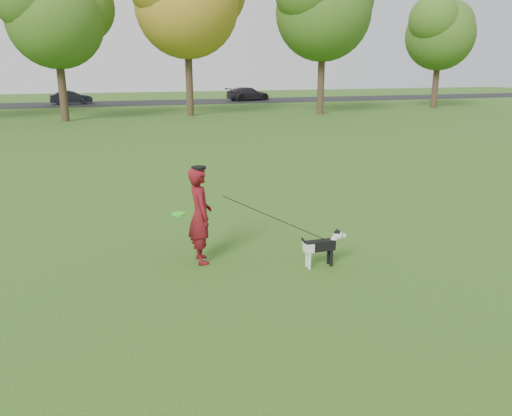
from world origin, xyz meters
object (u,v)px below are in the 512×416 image
object	(u,v)px
dog	(323,244)
car_right	(248,94)
car_mid	(71,97)
man	(200,215)

from	to	relation	value
dog	car_right	distance (m)	42.04
dog	car_mid	distance (m)	40.94
car_right	man	bearing A→B (deg)	148.29
dog	car_right	world-z (taller)	car_right
car_mid	car_right	size ratio (longest dim) A/B	0.81
man	dog	bearing A→B (deg)	-113.66
man	car_mid	xyz separation A→B (m)	(-3.43, 39.75, -0.24)
man	car_right	xyz separation A→B (m)	(12.92, 39.75, -0.19)
man	car_mid	distance (m)	39.90
man	car_right	distance (m)	41.80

